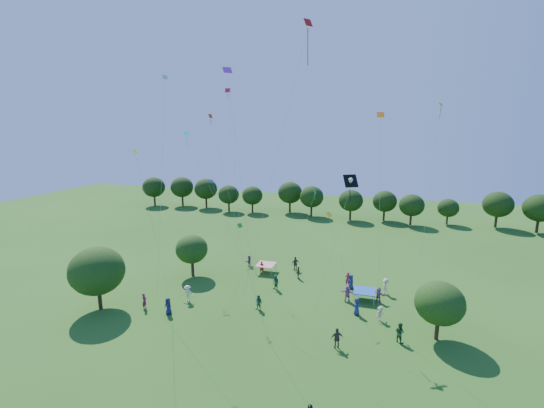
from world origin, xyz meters
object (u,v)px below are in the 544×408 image
Objects in this scene: near_tree_north at (192,249)px; tent_red_stripe at (266,265)px; red_high_kite at (295,81)px; near_tree_east at (440,303)px; tent_blue at (364,291)px; near_tree_west at (97,271)px; pirate_kite at (350,183)px.

near_tree_north reaches higher than tent_red_stripe.
red_high_kite is (5.40, -8.27, 20.85)m from tent_red_stripe.
near_tree_east is 8.84m from tent_blue.
red_high_kite is (-13.12, 1.73, 18.51)m from near_tree_east.
tent_blue is (20.57, -0.71, -2.40)m from near_tree_north.
red_high_kite is (13.74, -4.73, 18.45)m from near_tree_north.
tent_red_stripe is (13.11, 13.77, -3.03)m from near_tree_west.
red_high_kite reaches higher than near_tree_east.
near_tree_north is 27.63m from near_tree_east.
near_tree_east is 0.42× the size of pirate_kite.
red_high_kite is at bearing 172.51° from near_tree_east.
tent_red_stripe is 18.01m from pirate_kite.
near_tree_north is at bearing 165.92° from pirate_kite.
tent_red_stripe is 0.09× the size of red_high_kite.
tent_blue is at bearing 20.60° from near_tree_west.
tent_red_stripe is at bearing 160.83° from tent_blue.
red_high_kite is at bearing 179.92° from pirate_kite.
pirate_kite is (-7.97, 1.72, 9.67)m from near_tree_east.
red_high_kite reaches higher than pirate_kite.
near_tree_west is 1.24× the size of near_tree_east.
near_tree_north is 20.72m from tent_blue.
tent_blue is at bearing -19.17° from tent_red_stripe.
tent_red_stripe is at bearing 151.64° from near_tree_east.
pirate_kite reaches higher than tent_blue.
pirate_kite reaches higher than tent_red_stripe.
near_tree_east is at bearing -42.41° from tent_blue.
near_tree_north is 23.48m from red_high_kite.
near_tree_west is at bearing -114.99° from near_tree_north.
tent_blue is at bearing 137.59° from near_tree_east.
tent_blue is (25.34, 9.52, -3.03)m from near_tree_west.
near_tree_west is 0.52× the size of pirate_kite.
pirate_kite is at bearing 13.07° from near_tree_west.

